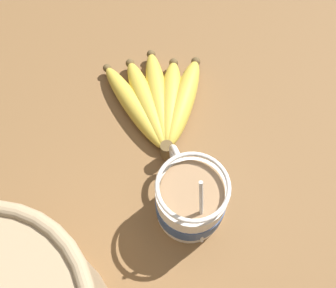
{
  "coord_description": "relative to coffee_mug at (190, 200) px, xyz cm",
  "views": [
    {
      "loc": [
        -24.53,
        10.43,
        57.73
      ],
      "look_at": [
        0.65,
        2.19,
        8.01
      ],
      "focal_mm": 40.0,
      "sensor_mm": 36.0,
      "label": 1
    }
  ],
  "objects": [
    {
      "name": "table",
      "position": [
        8.75,
        -1.98,
        -6.21
      ],
      "size": [
        137.35,
        137.35,
        3.47
      ],
      "color": "brown",
      "rests_on": "ground"
    },
    {
      "name": "coffee_mug",
      "position": [
        0.0,
        0.0,
        0.0
      ],
      "size": [
        14.01,
        9.91,
        15.39
      ],
      "color": "white",
      "rests_on": "table"
    },
    {
      "name": "banana_bunch",
      "position": [
        19.03,
        -1.36,
        -2.69
      ],
      "size": [
        21.81,
        18.68,
        4.15
      ],
      "color": "brown",
      "rests_on": "table"
    }
  ]
}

